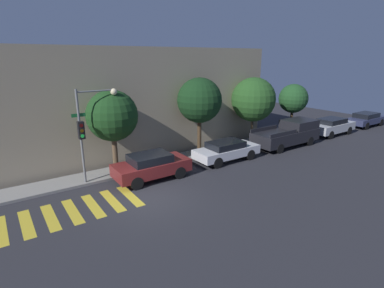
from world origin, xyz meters
TOP-DOWN VIEW (x-y plane):
  - ground_plane at (0.00, 0.00)m, footprint 60.00×60.00m
  - sidewalk at (0.00, 4.07)m, footprint 26.00×1.75m
  - building_row at (0.00, 8.35)m, footprint 26.00×6.00m
  - crosswalk at (-3.33, 0.80)m, footprint 5.94×2.60m
  - traffic_light_pole at (-1.53, 3.37)m, footprint 2.45×0.56m
  - sedan_near_corner at (1.29, 2.10)m, footprint 4.22×1.86m
  - sedan_middle at (6.77, 2.10)m, footprint 4.49×1.76m
  - pickup_truck at (13.00, 2.10)m, footprint 5.63×2.13m
  - sedan_far_end at (18.85, 2.10)m, footprint 4.55×1.82m
  - sedan_tail_of_row at (24.79, 2.10)m, footprint 4.58×1.77m
  - tree_near_corner at (-0.00, 4.19)m, footprint 2.91×2.91m
  - tree_midblock at (6.07, 4.19)m, footprint 3.03×3.03m
  - tree_far_end at (11.16, 4.19)m, footprint 3.37×3.37m
  - tree_behind_truck at (15.97, 4.19)m, footprint 2.46×2.46m

SIDE VIEW (x-z plane):
  - ground_plane at x=0.00m, z-range 0.00..0.00m
  - crosswalk at x=-3.33m, z-range 0.00..0.00m
  - sidewalk at x=0.00m, z-range 0.00..0.14m
  - sedan_middle at x=6.77m, z-range 0.06..1.39m
  - sedan_tail_of_row at x=24.79m, z-range 0.06..1.40m
  - sedan_near_corner at x=1.29m, z-range 0.05..1.53m
  - sedan_far_end at x=18.85m, z-range 0.06..1.53m
  - pickup_truck at x=13.00m, z-range 0.01..1.90m
  - tree_behind_truck at x=15.97m, z-range 0.96..5.36m
  - traffic_light_pole at x=-1.53m, z-range 0.84..5.93m
  - tree_near_corner at x=0.00m, z-range 0.97..5.85m
  - tree_far_end at x=11.16m, z-range 0.88..6.03m
  - building_row at x=0.00m, z-range 0.00..7.23m
  - tree_midblock at x=6.07m, z-range 1.13..6.45m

